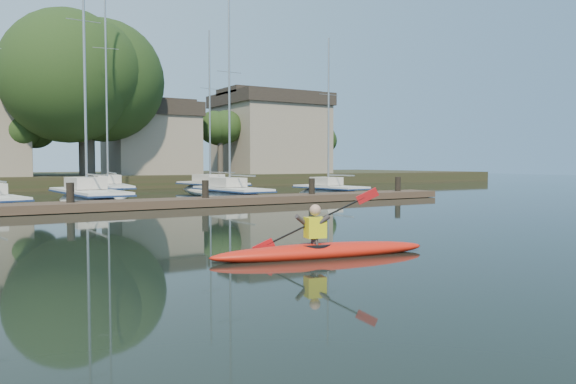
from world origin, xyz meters
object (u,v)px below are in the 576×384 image
sailboat_3 (232,201)px  sailboat_7 (212,193)px  dock (142,204)px  sailboat_2 (89,206)px  sailboat_4 (330,198)px  kayak (321,248)px  sailboat_6 (109,196)px

sailboat_3 → sailboat_7: sailboat_7 is taller
dock → sailboat_2: bearing=103.3°
sailboat_2 → sailboat_4: 14.51m
sailboat_3 → sailboat_4: size_ratio=1.14×
dock → sailboat_3: 8.11m
sailboat_2 → sailboat_7: sailboat_2 is taller
kayak → sailboat_6: size_ratio=0.31×
sailboat_3 → sailboat_6: (-4.89, 8.41, -0.00)m
sailboat_2 → sailboat_7: (10.25, 7.89, 0.01)m
kayak → dock: (0.50, 14.58, 0.01)m
dock → sailboat_2: size_ratio=2.15×
dock → sailboat_4: bearing=18.0°
sailboat_3 → sailboat_7: (2.43, 8.35, -0.00)m
kayak → sailboat_4: 23.38m
dock → sailboat_3: sailboat_3 is taller
sailboat_6 → sailboat_4: bearing=-30.8°
sailboat_4 → kayak: bearing=-131.2°
sailboat_3 → sailboat_6: bearing=117.5°
sailboat_2 → sailboat_6: size_ratio=0.97×
dock → sailboat_7: 15.87m
sailboat_2 → sailboat_3: 7.83m
sailboat_2 → sailboat_6: sailboat_6 is taller
kayak → sailboat_6: (2.21, 27.70, -0.38)m
kayak → sailboat_3: sailboat_3 is taller
sailboat_4 → sailboat_7: size_ratio=0.86×
sailboat_4 → sailboat_6: sailboat_6 is taller
kayak → sailboat_6: bearing=96.3°
sailboat_6 → sailboat_7: (7.32, -0.07, -0.00)m
sailboat_2 → sailboat_3: sailboat_2 is taller
sailboat_4 → dock: bearing=-167.1°
dock → sailboat_4: sailboat_4 is taller
dock → sailboat_7: size_ratio=2.66×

